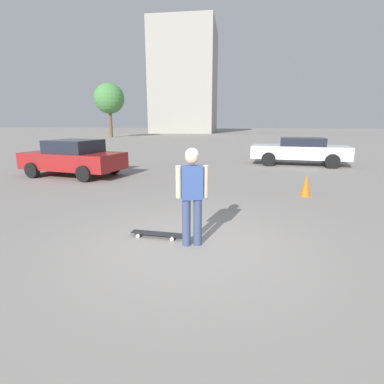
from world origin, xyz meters
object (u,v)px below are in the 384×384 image
Objects in this scene: person at (192,190)px; car_parked_near at (74,158)px; skateboard at (157,234)px; traffic_cone at (306,185)px; car_parked_far at (300,150)px.

person reaches higher than car_parked_near.
person is 1.72× the size of skateboard.
person reaches higher than skateboard.
traffic_cone is at bearing 41.31° from person.
person is 11.72m from car_parked_far.
car_parked_near is (6.33, 5.77, -0.27)m from person.
car_parked_near is at bearing -45.26° from skateboard.
person is 0.35× the size of car_parked_far.
person is 2.64× the size of traffic_cone.
person is 0.40× the size of car_parked_near.
person is 1.22m from skateboard.
person reaches higher than car_parked_far.
skateboard is 5.23m from traffic_cone.
skateboard is 0.23× the size of car_parked_near.
car_parked_far is 7.53× the size of traffic_cone.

